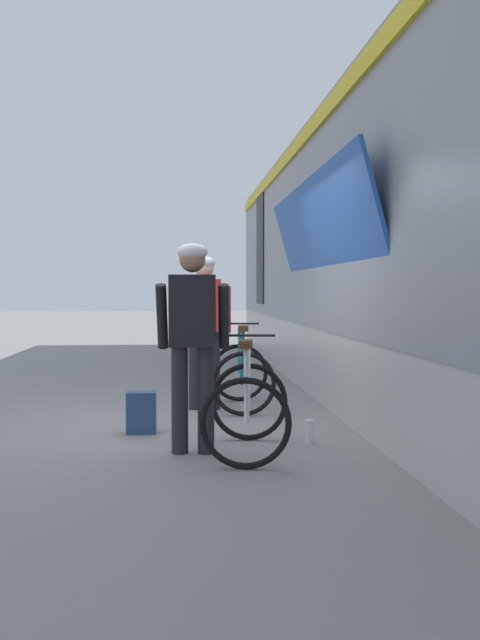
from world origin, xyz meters
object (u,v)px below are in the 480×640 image
Objects in this scene: water_bottle_near_the_bikes at (309,432)px; water_bottle_by_the_backpack at (132,424)px; bicycle_near_teal at (241,374)px; bicycle_far_white at (247,406)px; backpack_on_platform at (141,413)px; cyclist_near_in_red at (204,318)px; cyclist_far_in_dark at (193,328)px.

water_bottle_near_the_bikes is 1.70m from water_bottle_by_the_backpack.
bicycle_near_teal is 2.22m from bicycle_far_white.
bicycle_far_white is 1.32m from backpack_on_platform.
water_bottle_near_the_bikes reaches higher than water_bottle_by_the_backpack.
bicycle_near_teal and bicycle_far_white have the same top height.
bicycle_far_white reaches higher than water_bottle_by_the_backpack.
cyclist_near_in_red is at bearing -178.01° from bicycle_near_teal.
backpack_on_platform is at bearing -129.81° from bicycle_near_teal.
water_bottle_near_the_bikes is (0.87, -1.86, -0.95)m from cyclist_near_in_red.
bicycle_far_white is (0.27, -2.20, -0.65)m from cyclist_near_in_red.
backpack_on_platform is (-0.66, -1.29, -0.85)m from cyclist_near_in_red.
bicycle_near_teal reaches higher than backpack_on_platform.
cyclist_near_in_red is 2.26m from water_bottle_near_the_bikes.
cyclist_far_in_dark is 1.53× the size of bicycle_far_white.
bicycle_near_teal is at bearing 50.96° from backpack_on_platform.
cyclist_far_in_dark is at bearing -105.82° from bicycle_near_teal.
cyclist_far_in_dark reaches higher than bicycle_near_teal.
water_bottle_near_the_bikes is at bearing 14.38° from cyclist_far_in_dark.
cyclist_near_in_red reaches higher than water_bottle_near_the_bikes.
bicycle_far_white is at bearing -150.32° from water_bottle_near_the_bikes.
cyclist_far_in_dark is 9.13× the size of water_bottle_by_the_backpack.
cyclist_near_in_red is 1.53× the size of bicycle_far_white.
cyclist_near_in_red and cyclist_far_in_dark have the same top height.
backpack_on_platform is 2.07× the size of water_bottle_by_the_backpack.
cyclist_far_in_dark is 1.44m from water_bottle_near_the_bikes.
water_bottle_by_the_backpack is at bearing -131.53° from bicycle_near_teal.
backpack_on_platform is (-0.93, 0.92, -0.20)m from bicycle_far_white.
backpack_on_platform reaches higher than water_bottle_by_the_backpack.
bicycle_near_teal is at bearing 48.47° from water_bottle_by_the_backpack.
bicycle_far_white reaches higher than water_bottle_near_the_bikes.
backpack_on_platform is at bearing 119.36° from cyclist_far_in_dark.
bicycle_far_white is 1.39m from water_bottle_by_the_backpack.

